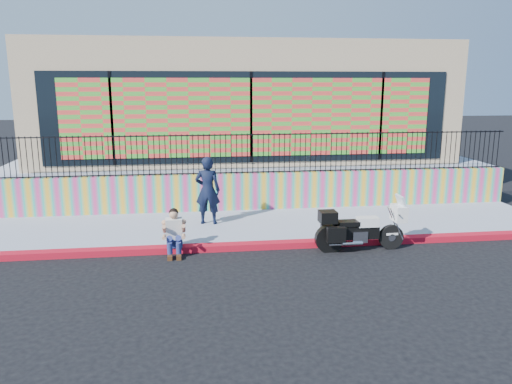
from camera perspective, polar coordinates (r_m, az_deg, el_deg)
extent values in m
plane|color=black|center=(12.15, 1.82, -6.41)|extent=(90.00, 90.00, 0.00)
cube|color=#A90C23|center=(12.12, 1.82, -6.07)|extent=(16.00, 0.30, 0.15)
cube|color=#8E96AA|center=(13.68, 0.71, -3.90)|extent=(16.00, 3.00, 0.15)
cube|color=#E23B83|center=(15.06, -0.15, 0.09)|extent=(16.00, 0.20, 1.10)
cube|color=#8E96AA|center=(20.05, -2.00, 2.97)|extent=(16.00, 10.00, 1.25)
cube|color=tan|center=(19.59, -2.00, 10.47)|extent=(14.00, 8.00, 4.00)
cube|color=black|center=(15.62, -0.57, 8.50)|extent=(12.60, 0.04, 2.80)
cube|color=#F44036|center=(15.59, -0.55, 8.50)|extent=(11.48, 0.02, 2.40)
cylinder|color=black|center=(12.42, 15.17, -4.98)|extent=(0.59, 0.13, 0.59)
cylinder|color=black|center=(11.93, 8.33, -5.40)|extent=(0.59, 0.13, 0.59)
cube|color=black|center=(12.11, 11.86, -4.50)|extent=(0.85, 0.25, 0.31)
cube|color=silver|center=(12.12, 11.63, -4.92)|extent=(0.36, 0.31, 0.27)
cube|color=white|center=(12.09, 12.63, -3.32)|extent=(0.49, 0.29, 0.22)
cube|color=black|center=(11.94, 10.48, -3.51)|extent=(0.49, 0.31, 0.11)
cube|color=white|center=(12.33, 16.02, -2.34)|extent=(0.27, 0.47, 0.38)
cube|color=silver|center=(12.27, 16.25, -1.03)|extent=(0.16, 0.41, 0.30)
cube|color=black|center=(11.76, 8.21, -2.82)|extent=(0.40, 0.38, 0.27)
cube|color=black|center=(11.65, 9.15, -4.84)|extent=(0.43, 0.16, 0.36)
cube|color=black|center=(12.14, 8.43, -4.10)|extent=(0.43, 0.16, 0.36)
cube|color=white|center=(12.39, 15.19, -4.59)|extent=(0.29, 0.14, 0.05)
imported|color=black|center=(13.49, -5.55, 0.19)|extent=(0.74, 0.56, 1.85)
cube|color=navy|center=(11.91, -9.27, -5.75)|extent=(0.36, 0.28, 0.18)
cube|color=silver|center=(11.77, -9.34, -4.19)|extent=(0.38, 0.27, 0.54)
sphere|color=tan|center=(11.63, -9.40, -2.54)|extent=(0.21, 0.21, 0.21)
cube|color=#472814|center=(11.56, -9.80, -7.33)|extent=(0.11, 0.26, 0.10)
cube|color=#472814|center=(11.55, -8.80, -7.31)|extent=(0.11, 0.26, 0.10)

